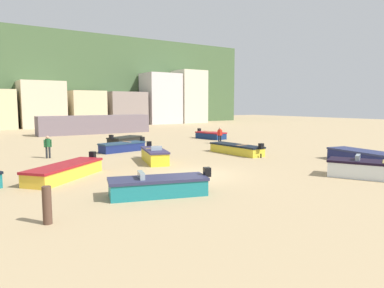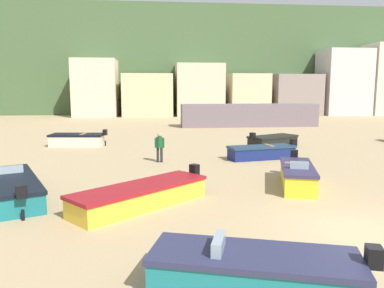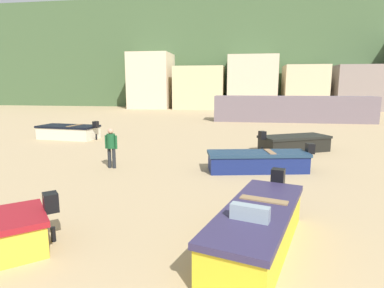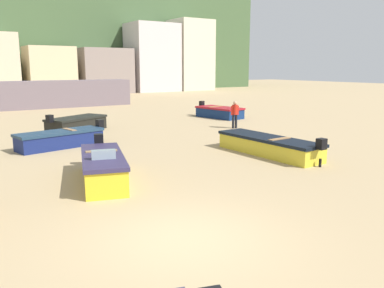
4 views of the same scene
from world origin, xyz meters
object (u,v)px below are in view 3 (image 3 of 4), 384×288
Objects in this scene: boat_black_0 at (294,143)px; boat_navy_8 at (258,161)px; beach_walker_distant at (111,145)px; boat_cream_9 at (69,132)px; boat_yellow_5 at (258,228)px.

boat_navy_8 is at bearing -52.63° from boat_black_0.
boat_black_0 is 2.34× the size of beach_walker_distant.
boat_cream_9 reaches higher than boat_navy_8.
boat_yellow_5 is 2.55× the size of beach_walker_distant.
beach_walker_distant is (-5.84, -0.41, 0.56)m from boat_navy_8.
boat_navy_8 is (0.30, 6.23, -0.07)m from boat_yellow_5.
boat_yellow_5 reaches higher than boat_cream_9.
beach_walker_distant is at bearing -133.54° from boat_cream_9.
boat_navy_8 is at bearing -112.39° from boat_cream_9.
beach_walker_distant is (-7.82, -4.66, 0.54)m from boat_black_0.
boat_yellow_5 is 8.05m from beach_walker_distant.
boat_cream_9 is at bearing 50.02° from boat_navy_8.
boat_black_0 is 9.12m from beach_walker_distant.
beach_walker_distant is at bearing 82.62° from boat_navy_8.
boat_yellow_5 is 0.99× the size of boat_navy_8.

